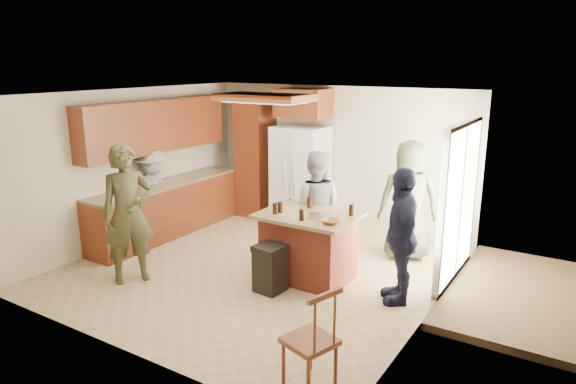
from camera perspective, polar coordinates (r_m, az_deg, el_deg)
The scene contains 12 objects.
person_front_left at distance 7.16m, azimuth -17.35°, elevation -2.38°, with size 0.68×0.50×1.88m, color #36361F.
person_behind_left at distance 7.55m, azimuth 3.02°, elevation -1.66°, with size 0.81×0.50×1.67m, color gray.
person_behind_right at distance 7.83m, azimuth 13.24°, elevation -0.92°, with size 0.89×0.58×1.81m, color #313A22.
person_side_right at distance 6.42m, azimuth 12.45°, elevation -4.76°, with size 1.00×0.51×1.71m, color #191B32.
person_counter at distance 8.88m, azimuth -14.76°, elevation -0.13°, with size 0.99×0.46×1.53m, color gray.
left_cabinetry at distance 8.92m, azimuth -13.76°, elevation 1.24°, with size 0.64×3.00×2.30m.
back_wall_units at distance 9.62m, azimuth -2.38°, elevation 5.16°, with size 1.80×0.60×2.45m.
refrigerator at distance 9.23m, azimuth 1.39°, elevation 1.74°, with size 0.90×0.76×1.80m.
kitchen_island at distance 7.06m, azimuth 2.34°, elevation -5.92°, with size 1.28×1.03×0.93m.
island_items at distance 6.72m, azimuth 3.20°, elevation -2.50°, with size 0.97×0.62×0.15m.
trash_bin at distance 6.72m, azimuth -2.01°, elevation -8.44°, with size 0.40×0.40×0.63m.
spindle_chair at distance 4.85m, azimuth 2.60°, elevation -16.28°, with size 0.53×0.53×0.99m.
Camera 1 is at (4.02, -5.64, 2.93)m, focal length 32.00 mm.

